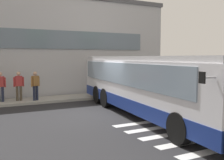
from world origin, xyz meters
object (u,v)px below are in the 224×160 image
object	(u,v)px
passenger_at_curb_edge	(35,84)
safety_bollard_yellow	(115,92)
passenger_by_doorway	(19,84)
bus_main_foreground	(149,86)
passenger_near_column	(0,85)

from	to	relation	value
passenger_at_curb_edge	safety_bollard_yellow	distance (m)	4.94
passenger_by_doorway	passenger_at_curb_edge	world-z (taller)	same
passenger_by_doorway	passenger_at_curb_edge	size ratio (longest dim) A/B	1.00
bus_main_foreground	safety_bollard_yellow	distance (m)	5.13
passenger_near_column	safety_bollard_yellow	distance (m)	6.82
passenger_near_column	passenger_at_curb_edge	size ratio (longest dim) A/B	1.00
passenger_near_column	safety_bollard_yellow	world-z (taller)	passenger_near_column
passenger_by_doorway	passenger_at_curb_edge	distance (m)	0.94
passenger_at_curb_edge	safety_bollard_yellow	world-z (taller)	passenger_at_curb_edge
passenger_at_curb_edge	passenger_near_column	bearing A→B (deg)	166.40
bus_main_foreground	passenger_near_column	distance (m)	8.45
passenger_by_doorway	safety_bollard_yellow	size ratio (longest dim) A/B	1.86
passenger_near_column	passenger_by_doorway	distance (m)	0.97
passenger_near_column	passenger_by_doorway	size ratio (longest dim) A/B	1.00
passenger_near_column	passenger_at_curb_edge	xyz separation A→B (m)	(1.83, -0.44, 0.00)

